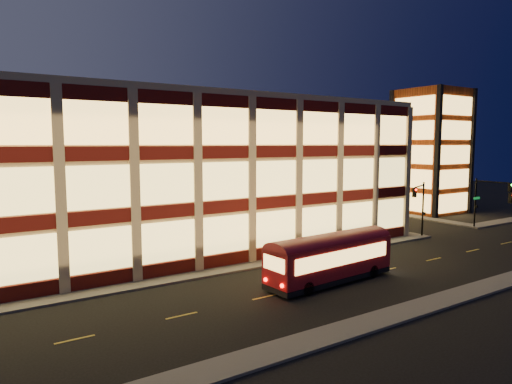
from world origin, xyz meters
TOP-DOWN VIEW (x-y plane):
  - ground at (0.00, 0.00)m, footprint 200.00×200.00m
  - sidewalk_office_south at (-3.00, 1.00)m, footprint 54.00×2.00m
  - sidewalk_office_east at (23.00, 17.00)m, footprint 2.00×30.00m
  - sidewalk_tower_south at (40.00, 1.00)m, footprint 14.00×2.00m
  - sidewalk_tower_west at (34.00, 17.00)m, footprint 2.00×30.00m
  - sidewalk_near at (0.00, -13.00)m, footprint 100.00×2.00m
  - office_building at (-2.91, 16.91)m, footprint 50.45×30.45m
  - stair_tower at (39.95, 11.95)m, footprint 8.60×8.60m
  - traffic_signal_far at (22.21, 0.24)m, footprint 3.79×1.87m
  - traffic_signal_right at (33.50, -0.62)m, footprint 1.20×4.37m
  - trolley_bus at (3.87, -5.88)m, footprint 10.81×3.42m

SIDE VIEW (x-z plane):
  - ground at x=0.00m, z-range 0.00..0.00m
  - sidewalk_office_south at x=-3.00m, z-range 0.00..0.15m
  - sidewalk_office_east at x=23.00m, z-range 0.00..0.15m
  - sidewalk_tower_south at x=40.00m, z-range 0.00..0.15m
  - sidewalk_tower_west at x=34.00m, z-range 0.00..0.15m
  - sidewalk_near at x=0.00m, z-range 0.00..0.15m
  - trolley_bus at x=3.87m, z-range 0.20..3.81m
  - traffic_signal_right at x=33.50m, z-range 1.10..7.10m
  - traffic_signal_far at x=22.21m, z-range 1.11..7.11m
  - office_building at x=-2.91m, z-range 0.00..14.50m
  - stair_tower at x=39.95m, z-range -0.01..17.99m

